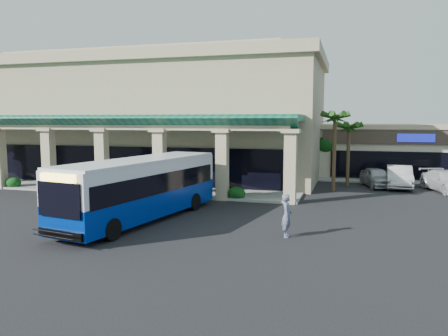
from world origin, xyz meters
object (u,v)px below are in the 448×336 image
(transit_bus, at_px, (142,190))
(car_white, at_px, (399,177))
(car_silver, at_px, (377,177))
(car_red, at_px, (447,181))
(pedestrian, at_px, (287,216))

(transit_bus, xyz_separation_m, car_white, (14.38, 15.83, -0.77))
(transit_bus, bearing_deg, car_silver, 61.26)
(car_white, bearing_deg, car_red, -17.81)
(car_silver, height_order, car_red, car_red)
(car_white, xyz_separation_m, car_red, (3.18, -1.21, -0.09))
(pedestrian, relative_size, car_silver, 0.44)
(car_white, relative_size, car_red, 0.98)
(transit_bus, relative_size, car_white, 2.22)
(car_silver, xyz_separation_m, car_red, (4.87, -1.13, 0.01))
(car_white, height_order, car_red, car_white)
(transit_bus, xyz_separation_m, car_red, (17.56, 14.62, -0.86))
(pedestrian, bearing_deg, transit_bus, 78.86)
(transit_bus, height_order, car_silver, transit_bus)
(transit_bus, xyz_separation_m, pedestrian, (7.86, -1.24, -0.65))
(pedestrian, height_order, car_white, pedestrian)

